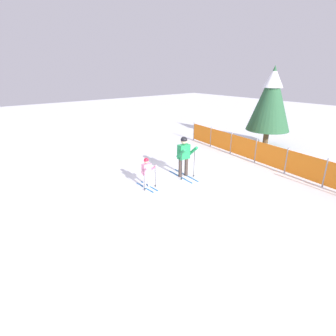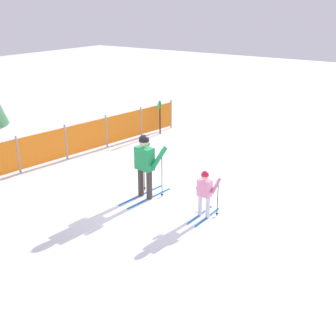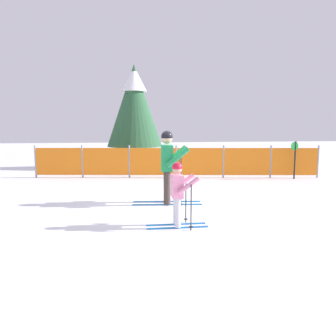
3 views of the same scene
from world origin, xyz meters
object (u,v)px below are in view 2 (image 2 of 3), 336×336
at_px(skier_child, 205,190).
at_px(trail_marker, 160,114).
at_px(skier_adult, 145,161).
at_px(safety_fence, 66,142).

distance_m(skier_child, trail_marker, 6.79).
bearing_deg(trail_marker, skier_child, -135.35).
bearing_deg(skier_adult, trail_marker, 38.04).
relative_size(safety_fence, trail_marker, 7.65).
distance_m(skier_adult, safety_fence, 3.95).
xyz_separation_m(skier_child, trail_marker, (4.83, 4.77, 0.12)).
xyz_separation_m(skier_adult, trail_marker, (4.76, 2.99, -0.20)).
bearing_deg(safety_fence, skier_child, -99.00).
distance_m(safety_fence, trail_marker, 4.04).
bearing_deg(skier_child, trail_marker, 44.89).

